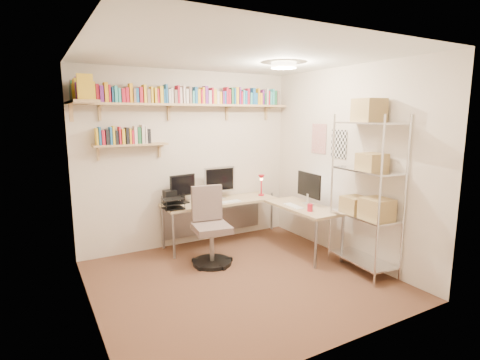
# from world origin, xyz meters

# --- Properties ---
(ground) EXTENTS (3.20, 3.20, 0.00)m
(ground) POSITION_xyz_m (0.00, 0.00, 0.00)
(ground) COLOR #4D3521
(ground) RESTS_ON ground
(room_shell) EXTENTS (3.24, 3.04, 2.52)m
(room_shell) POSITION_xyz_m (0.00, 0.00, 1.55)
(room_shell) COLOR beige
(room_shell) RESTS_ON ground
(wall_shelves) EXTENTS (3.12, 1.09, 0.80)m
(wall_shelves) POSITION_xyz_m (-0.42, 1.30, 2.03)
(wall_shelves) COLOR tan
(wall_shelves) RESTS_ON ground
(corner_desk) EXTENTS (2.01, 1.70, 1.13)m
(corner_desk) POSITION_xyz_m (0.47, 1.00, 0.65)
(corner_desk) COLOR tan
(corner_desk) RESTS_ON ground
(office_chair) EXTENTS (0.52, 0.53, 0.99)m
(office_chair) POSITION_xyz_m (-0.08, 0.63, 0.42)
(office_chair) COLOR black
(office_chair) RESTS_ON ground
(wire_rack) EXTENTS (0.47, 0.85, 2.07)m
(wire_rack) POSITION_xyz_m (1.42, -0.52, 1.19)
(wire_rack) COLOR silver
(wire_rack) RESTS_ON ground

